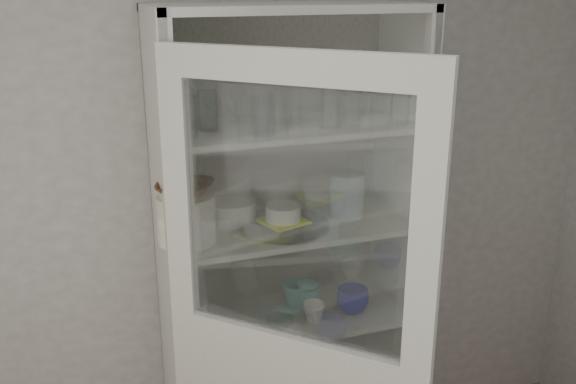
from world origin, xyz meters
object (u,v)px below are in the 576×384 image
object	(u,v)px
tin_box	(333,384)
goblet_0	(183,102)
glass_platter	(283,225)
goblet_2	(348,97)
grey_bowl_stack	(347,194)
mug_white	(314,312)
measuring_cups	(277,321)
yellow_trivet	(283,221)
plate_stack_front	(187,227)
goblet_1	(238,102)
goblet_3	(364,96)
mug_blue	(353,300)
plate_stack_back	(232,211)
terracotta_bowl	(185,189)
teal_jar	(308,295)
pantry_cabinet	(283,290)
cream_bowl	(186,204)
mug_teal	(296,295)

from	to	relation	value
tin_box	goblet_0	bearing A→B (deg)	166.70
goblet_0	glass_platter	bearing A→B (deg)	-21.68
goblet_2	grey_bowl_stack	distance (m)	0.39
grey_bowl_stack	tin_box	world-z (taller)	grey_bowl_stack
mug_white	measuring_cups	world-z (taller)	mug_white
tin_box	yellow_trivet	bearing A→B (deg)	-179.85
plate_stack_front	measuring_cups	xyz separation A→B (m)	(0.34, -0.03, -0.44)
goblet_1	goblet_3	xyz separation A→B (m)	(0.52, -0.02, -0.00)
mug_blue	goblet_0	bearing A→B (deg)	153.91
goblet_0	goblet_1	size ratio (longest dim) A/B	1.16
goblet_1	plate_stack_front	world-z (taller)	goblet_1
plate_stack_back	tin_box	bearing A→B (deg)	-19.52
goblet_1	terracotta_bowl	world-z (taller)	goblet_1
terracotta_bowl	plate_stack_back	bearing A→B (deg)	35.80
goblet_2	teal_jar	xyz separation A→B (m)	(-0.19, -0.05, -0.82)
goblet_1	yellow_trivet	xyz separation A→B (m)	(0.14, -0.13, -0.45)
goblet_2	terracotta_bowl	xyz separation A→B (m)	(-0.69, -0.12, -0.27)
yellow_trivet	measuring_cups	size ratio (longest dim) A/B	1.69
pantry_cabinet	mug_blue	size ratio (longest dim) A/B	15.70
plate_stack_back	terracotta_bowl	distance (m)	0.31
goblet_0	goblet_1	bearing A→B (deg)	-2.65
cream_bowl	measuring_cups	bearing A→B (deg)	-5.13
tin_box	terracotta_bowl	bearing A→B (deg)	-179.03
goblet_3	mug_white	distance (m)	0.89
glass_platter	yellow_trivet	xyz separation A→B (m)	(0.00, 0.00, 0.02)
cream_bowl	teal_jar	bearing A→B (deg)	7.31
goblet_2	glass_platter	bearing A→B (deg)	-161.10
pantry_cabinet	mug_white	world-z (taller)	pantry_cabinet
glass_platter	mug_white	bearing A→B (deg)	-30.83
goblet_1	cream_bowl	distance (m)	0.43
pantry_cabinet	plate_stack_front	world-z (taller)	pantry_cabinet
goblet_1	mug_blue	world-z (taller)	goblet_1
terracotta_bowl	mug_blue	xyz separation A→B (m)	(0.67, -0.03, -0.55)
yellow_trivet	plate_stack_back	bearing A→B (deg)	139.91
yellow_trivet	mug_teal	xyz separation A→B (m)	(0.08, 0.08, -0.37)
goblet_0	mug_blue	world-z (taller)	goblet_0
cream_bowl	terracotta_bowl	bearing A→B (deg)	0.00
mug_blue	mug_teal	size ratio (longest dim) A/B	1.15
yellow_trivet	measuring_cups	distance (m)	0.41
goblet_0	plate_stack_front	bearing A→B (deg)	-104.65
goblet_1	goblet_2	bearing A→B (deg)	-2.37
yellow_trivet	mug_white	world-z (taller)	yellow_trivet
plate_stack_back	mug_teal	xyz separation A→B (m)	(0.25, -0.06, -0.39)
goblet_2	tin_box	distance (m)	1.25
terracotta_bowl	mug_blue	bearing A→B (deg)	-2.70
grey_bowl_stack	mug_white	bearing A→B (deg)	-149.63
goblet_0	plate_stack_back	bearing A→B (deg)	2.12
plate_stack_front	glass_platter	xyz separation A→B (m)	(0.38, 0.01, -0.05)
mug_blue	tin_box	distance (m)	0.43
goblet_0	measuring_cups	distance (m)	0.94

